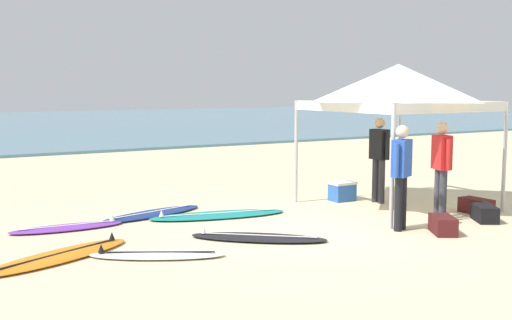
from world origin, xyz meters
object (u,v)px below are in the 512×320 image
person_blue (401,170)px  surfboard_navy (152,214)px  gear_bag_on_sand (443,225)px  surfboard_white (156,254)px  canopy_tent (398,83)px  gear_bag_near_tent (485,213)px  surfboard_orange (59,256)px  person_red (441,163)px  gear_bag_by_pole (476,206)px  surfboard_teal (218,215)px  surfboard_purple (67,227)px  person_black (379,154)px  surfboard_black (258,237)px  cooler_box (342,191)px

person_blue → surfboard_navy: bearing=133.9°
gear_bag_on_sand → surfboard_white: bearing=167.0°
canopy_tent → surfboard_white: size_ratio=1.55×
gear_bag_near_tent → gear_bag_on_sand: 1.36m
canopy_tent → surfboard_navy: (-4.37, 1.62, -2.35)m
canopy_tent → surfboard_orange: bearing=-176.1°
person_blue → gear_bag_on_sand: person_blue is taller
person_red → gear_bag_by_pole: size_ratio=2.85×
surfboard_teal → gear_bag_by_pole: (4.22, -2.18, 0.10)m
surfboard_purple → person_red: size_ratio=1.08×
surfboard_purple → surfboard_white: 2.40m
surfboard_teal → person_blue: bearing=-49.9°
person_black → person_blue: 2.44m
surfboard_purple → surfboard_navy: size_ratio=0.84×
surfboard_black → person_blue: 2.59m
surfboard_navy → surfboard_white: bearing=-110.3°
canopy_tent → surfboard_navy: bearing=159.7°
surfboard_purple → gear_bag_by_pole: size_ratio=3.08×
surfboard_purple → person_blue: bearing=-31.1°
surfboard_navy → gear_bag_on_sand: 5.05m
canopy_tent → cooler_box: canopy_tent is taller
surfboard_orange → gear_bag_near_tent: gear_bag_near_tent is taller
canopy_tent → gear_bag_on_sand: canopy_tent is taller
person_black → gear_bag_on_sand: bearing=-110.0°
canopy_tent → gear_bag_by_pole: bearing=-57.0°
canopy_tent → gear_bag_near_tent: canopy_tent is taller
surfboard_black → gear_bag_near_tent: (4.06, -0.87, 0.10)m
canopy_tent → gear_bag_near_tent: size_ratio=4.82×
surfboard_white → gear_bag_by_pole: bearing=-1.9°
surfboard_black → person_blue: person_blue is taller
surfboard_purple → cooler_box: cooler_box is taller
surfboard_orange → person_black: (6.54, 0.94, 0.95)m
surfboard_navy → gear_bag_near_tent: 5.87m
surfboard_orange → surfboard_black: 2.91m
surfboard_teal → surfboard_white: size_ratio=1.38×
surfboard_purple → surfboard_black: (2.32, -2.18, -0.00)m
person_black → surfboard_white: bearing=-163.9°
surfboard_black → cooler_box: bearing=31.6°
surfboard_black → surfboard_white: size_ratio=1.06×
surfboard_teal → gear_bag_on_sand: size_ratio=4.29×
surfboard_black → surfboard_navy: same height
surfboard_black → gear_bag_by_pole: bearing=-4.4°
surfboard_purple → cooler_box: (5.51, -0.23, 0.16)m
surfboard_navy → gear_bag_near_tent: gear_bag_near_tent is taller
surfboard_navy → canopy_tent: bearing=-20.3°
surfboard_orange → gear_bag_on_sand: gear_bag_on_sand is taller
surfboard_orange → surfboard_purple: size_ratio=1.29×
person_black → surfboard_navy: bearing=165.7°
surfboard_teal → gear_bag_near_tent: 4.67m
surfboard_teal → gear_bag_by_pole: size_ratio=4.29×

